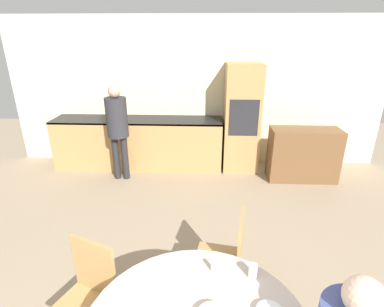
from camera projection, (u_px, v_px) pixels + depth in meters
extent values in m
cube|color=beige|center=(195.00, 93.00, 5.38)|extent=(6.69, 0.05, 2.60)
cube|color=tan|center=(139.00, 143.00, 5.42)|extent=(2.97, 0.60, 0.90)
cube|color=black|center=(137.00, 120.00, 5.25)|extent=(2.97, 0.60, 0.03)
cube|color=tan|center=(242.00, 119.00, 5.17)|extent=(0.60, 0.58, 1.85)
cube|color=#28282D|center=(244.00, 118.00, 4.87)|extent=(0.48, 0.01, 0.60)
cube|color=brown|center=(303.00, 155.00, 4.95)|extent=(1.11, 0.45, 0.87)
cylinder|color=tan|center=(84.00, 307.00, 2.45)|extent=(0.04, 0.04, 0.44)
cube|color=tan|center=(94.00, 267.00, 2.23)|extent=(0.36, 0.17, 0.46)
cylinder|color=tan|center=(203.00, 264.00, 2.90)|extent=(0.04, 0.04, 0.44)
cylinder|color=tan|center=(196.00, 290.00, 2.61)|extent=(0.04, 0.04, 0.44)
cylinder|color=tan|center=(236.00, 270.00, 2.84)|extent=(0.04, 0.04, 0.44)
cylinder|color=tan|center=(233.00, 297.00, 2.55)|extent=(0.04, 0.04, 0.44)
cube|color=tan|center=(218.00, 260.00, 2.64)|extent=(0.46, 0.46, 0.02)
cube|color=tan|center=(240.00, 241.00, 2.51)|extent=(0.10, 0.38, 0.46)
sphere|color=beige|center=(364.00, 297.00, 1.38)|extent=(0.20, 0.20, 0.20)
cylinder|color=#262628|center=(116.00, 157.00, 4.99)|extent=(0.11, 0.11, 0.75)
cylinder|color=#262628|center=(125.00, 158.00, 4.98)|extent=(0.11, 0.11, 0.75)
cylinder|color=#2D2D33|center=(117.00, 117.00, 4.72)|extent=(0.34, 0.34, 0.63)
sphere|color=tan|center=(114.00, 91.00, 4.57)|extent=(0.20, 0.20, 0.20)
cylinder|color=silver|center=(253.00, 271.00, 2.03)|extent=(0.06, 0.06, 0.10)
cylinder|color=white|center=(213.00, 266.00, 2.09)|extent=(0.03, 0.03, 0.07)
cylinder|color=silver|center=(213.00, 261.00, 2.07)|extent=(0.03, 0.03, 0.01)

